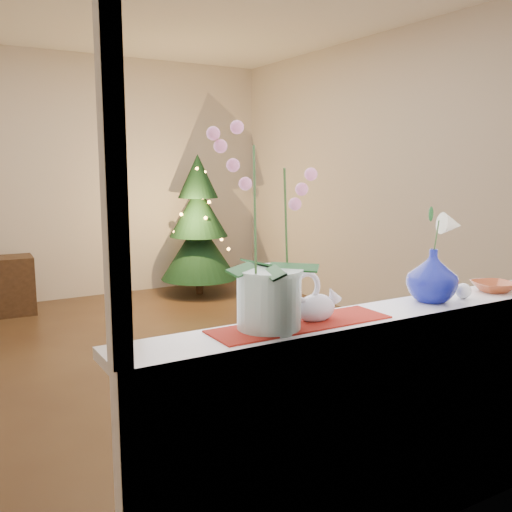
{
  "coord_description": "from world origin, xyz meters",
  "views": [
    {
      "loc": [
        -1.54,
        -4.01,
        1.49
      ],
      "look_at": [
        0.0,
        -1.4,
        1.01
      ],
      "focal_mm": 40.0,
      "sensor_mm": 36.0,
      "label": 1
    }
  ],
  "objects_px": {
    "blue_vase": "(433,272)",
    "amber_dish": "(493,287)",
    "swan": "(316,297)",
    "orchid_pot": "(269,229)",
    "paperweight": "(463,291)",
    "xmas_tree": "(199,225)"
  },
  "relations": [
    {
      "from": "swan",
      "to": "amber_dish",
      "type": "height_order",
      "value": "swan"
    },
    {
      "from": "orchid_pot",
      "to": "swan",
      "type": "distance_m",
      "value": 0.34
    },
    {
      "from": "blue_vase",
      "to": "paperweight",
      "type": "height_order",
      "value": "blue_vase"
    },
    {
      "from": "orchid_pot",
      "to": "xmas_tree",
      "type": "distance_m",
      "value": 4.67
    },
    {
      "from": "swan",
      "to": "blue_vase",
      "type": "distance_m",
      "value": 0.61
    },
    {
      "from": "blue_vase",
      "to": "amber_dish",
      "type": "bearing_deg",
      "value": -1.59
    },
    {
      "from": "swan",
      "to": "orchid_pot",
      "type": "bearing_deg",
      "value": -158.25
    },
    {
      "from": "swan",
      "to": "amber_dish",
      "type": "distance_m",
      "value": 1.0
    },
    {
      "from": "orchid_pot",
      "to": "xmas_tree",
      "type": "bearing_deg",
      "value": 68.13
    },
    {
      "from": "orchid_pot",
      "to": "blue_vase",
      "type": "xyz_separation_m",
      "value": [
        0.82,
        0.0,
        -0.23
      ]
    },
    {
      "from": "amber_dish",
      "to": "xmas_tree",
      "type": "height_order",
      "value": "xmas_tree"
    },
    {
      "from": "paperweight",
      "to": "xmas_tree",
      "type": "xyz_separation_m",
      "value": [
        0.76,
        4.34,
        -0.15
      ]
    },
    {
      "from": "blue_vase",
      "to": "amber_dish",
      "type": "distance_m",
      "value": 0.41
    },
    {
      "from": "xmas_tree",
      "to": "swan",
      "type": "bearing_deg",
      "value": -109.48
    },
    {
      "from": "xmas_tree",
      "to": "amber_dish",
      "type": "bearing_deg",
      "value": -96.91
    },
    {
      "from": "swan",
      "to": "blue_vase",
      "type": "xyz_separation_m",
      "value": [
        0.61,
        0.0,
        0.04
      ]
    },
    {
      "from": "blue_vase",
      "to": "amber_dish",
      "type": "height_order",
      "value": "blue_vase"
    },
    {
      "from": "paperweight",
      "to": "xmas_tree",
      "type": "bearing_deg",
      "value": 80.12
    },
    {
      "from": "swan",
      "to": "paperweight",
      "type": "relative_size",
      "value": 3.19
    },
    {
      "from": "swan",
      "to": "paperweight",
      "type": "height_order",
      "value": "swan"
    },
    {
      "from": "orchid_pot",
      "to": "swan",
      "type": "bearing_deg",
      "value": 0.26
    },
    {
      "from": "amber_dish",
      "to": "xmas_tree",
      "type": "bearing_deg",
      "value": 83.09
    }
  ]
}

